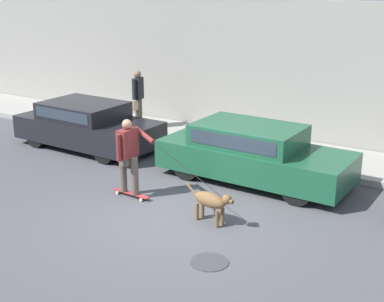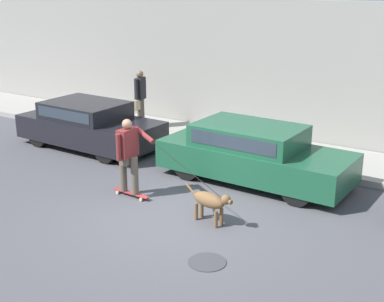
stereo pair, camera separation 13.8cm
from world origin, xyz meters
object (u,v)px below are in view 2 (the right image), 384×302
Objects in this scene: parked_car_0 at (89,125)px; dog at (210,201)px; parked_car_1 at (254,154)px; pedestrian_with_bag at (140,96)px; skateboarder at (129,153)px.

parked_car_0 is 5.66m from dog.
dog is (0.28, -2.38, -0.20)m from parked_car_1.
pedestrian_with_bag reaches higher than parked_car_0.
dog is at bearing -81.46° from parked_car_1.
skateboarder reaches higher than parked_car_0.
dog is at bearing 126.44° from pedestrian_with_bag.
parked_car_1 is 1.51× the size of skateboarder.
pedestrian_with_bag reaches higher than dog.
skateboarder is 1.69× the size of pedestrian_with_bag.
parked_car_1 reaches higher than dog.
skateboarder reaches higher than dog.
dog is at bearing -2.58° from skateboarder.
pedestrian_with_bag is (-4.53, 1.84, 0.45)m from parked_car_1.
parked_car_1 is at bearing 108.68° from dog.
dog is 2.13m from skateboarder.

